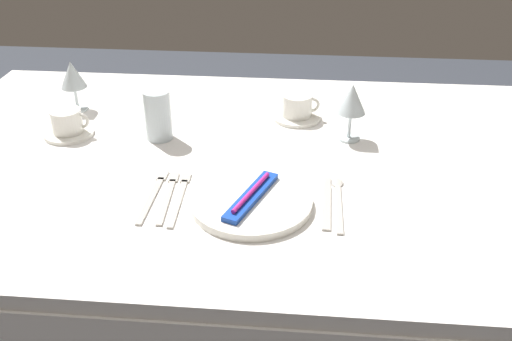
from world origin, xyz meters
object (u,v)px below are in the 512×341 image
Objects in this scene: toothbrush_package at (251,196)px; wine_glass_left at (352,101)px; dinner_knife at (327,204)px; coffee_cup_right at (298,105)px; fork_outer at (180,196)px; wine_glass_centre at (72,76)px; fork_salad at (154,194)px; spoon_soup at (338,198)px; coffee_cup_left at (67,121)px; fork_inner at (168,195)px; drink_tumbler at (158,118)px; dinner_plate at (251,202)px.

toothbrush_package is 0.42m from wine_glass_left.
coffee_cup_right is at bearing 99.81° from dinner_knife.
wine_glass_centre reaches higher than fork_outer.
fork_salad is (-0.23, 0.02, -0.02)m from toothbrush_package.
toothbrush_package is 0.17m from dinner_knife.
wine_glass_centre is (-0.73, 0.45, 0.10)m from dinner_knife.
spoon_soup is 1.43× the size of wine_glass_left.
coffee_cup_left is at bearing 137.43° from fork_salad.
coffee_cup_right reaches higher than fork_outer.
wine_glass_left reaches higher than fork_outer.
fork_inner is (-0.03, 0.00, 0.00)m from fork_outer.
fork_inner is at bearing 173.39° from toothbrush_package.
fork_salad is 0.39m from dinner_knife.
wine_glass_centre is at bearing 129.97° from fork_inner.
wine_glass_centre is 1.10× the size of drink_tumbler.
fork_inner is 0.38m from spoon_soup.
wine_glass_centre is (-0.40, 0.45, 0.10)m from fork_outer.
fork_outer is at bearing -6.81° from fork_inner.
fork_salad is at bearing -79.54° from drink_tumbler.
wine_glass_centre is at bearing 150.42° from drink_tumbler.
dinner_knife is at bearing -101.16° from wine_glass_left.
drink_tumbler is (-0.44, 0.29, 0.06)m from dinner_knife.
drink_tumbler is at bearing 106.91° from fork_inner.
dinner_plate is 0.43m from wine_glass_left.
toothbrush_package is 0.20m from spoon_soup.
dinner_knife is 0.45m from coffee_cup_right.
fork_outer is 0.46m from coffee_cup_left.
dinner_plate is 0.20m from spoon_soup.
fork_outer is 0.36m from spoon_soup.
wine_glass_centre is 0.34m from drink_tumbler.
dinner_knife is (0.33, -0.00, 0.00)m from fork_outer.
coffee_cup_right is (-0.08, 0.45, 0.04)m from dinner_knife.
wine_glass_centre reaches higher than dinner_knife.
coffee_cup_right is at bearing 57.56° from fork_inner.
dinner_plate is at bearing 180.00° from toothbrush_package.
fork_inner is (-0.19, 0.02, -0.01)m from dinner_plate.
fork_salad is at bearing -125.66° from coffee_cup_right.
coffee_cup_right is at bearing 54.34° from fork_salad.
dinner_knife is (0.17, 0.02, -0.02)m from toothbrush_package.
dinner_plate is 0.61m from coffee_cup_left.
fork_outer is at bearing 173.42° from toothbrush_package.
toothbrush_package is 0.17m from fork_outer.
wine_glass_left is at bearing 56.28° from dinner_plate.
wine_glass_centre is 0.96× the size of wine_glass_left.
drink_tumbler is (-0.37, -0.16, 0.02)m from coffee_cup_right.
fork_salad is 1.49× the size of wine_glass_centre.
toothbrush_package is 0.94× the size of fork_outer.
drink_tumbler reaches higher than coffee_cup_right.
fork_inner is at bearing -176.52° from spoon_soup.
fork_salad and dinner_knife have the same top height.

